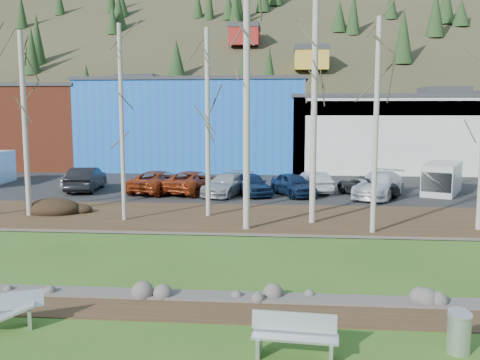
# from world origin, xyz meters

# --- Properties ---
(ground) EXTENTS (200.00, 200.00, 0.00)m
(ground) POSITION_xyz_m (0.00, 0.00, 0.00)
(ground) COLOR #305617
(ground) RESTS_ON ground
(dirt_strip) EXTENTS (80.00, 1.80, 0.03)m
(dirt_strip) POSITION_xyz_m (0.00, 2.10, 0.01)
(dirt_strip) COLOR #382616
(dirt_strip) RESTS_ON ground
(near_bank_rocks) EXTENTS (80.00, 0.80, 0.50)m
(near_bank_rocks) POSITION_xyz_m (0.00, 3.10, 0.00)
(near_bank_rocks) COLOR #47423D
(near_bank_rocks) RESTS_ON ground
(river) EXTENTS (80.00, 8.00, 0.90)m
(river) POSITION_xyz_m (0.00, 7.20, 0.00)
(river) COLOR black
(river) RESTS_ON ground
(far_bank_rocks) EXTENTS (80.00, 0.80, 0.46)m
(far_bank_rocks) POSITION_xyz_m (0.00, 11.30, 0.00)
(far_bank_rocks) COLOR #47423D
(far_bank_rocks) RESTS_ON ground
(far_bank) EXTENTS (80.00, 7.00, 0.15)m
(far_bank) POSITION_xyz_m (0.00, 14.50, 0.07)
(far_bank) COLOR #382616
(far_bank) RESTS_ON ground
(parking_lot) EXTENTS (80.00, 14.00, 0.14)m
(parking_lot) POSITION_xyz_m (0.00, 25.00, 0.07)
(parking_lot) COLOR black
(parking_lot) RESTS_ON ground
(building_brick) EXTENTS (16.32, 12.24, 7.80)m
(building_brick) POSITION_xyz_m (-24.00, 39.00, 3.91)
(building_brick) COLOR brown
(building_brick) RESTS_ON ground
(building_blue) EXTENTS (20.40, 12.24, 8.30)m
(building_blue) POSITION_xyz_m (-6.00, 39.00, 4.16)
(building_blue) COLOR blue
(building_blue) RESTS_ON ground
(building_white) EXTENTS (18.36, 12.24, 6.80)m
(building_white) POSITION_xyz_m (12.00, 38.98, 3.41)
(building_white) COLOR beige
(building_white) RESTS_ON ground
(hillside) EXTENTS (160.00, 72.00, 35.00)m
(hillside) POSITION_xyz_m (0.00, 84.00, 17.50)
(hillside) COLOR #322D1D
(hillside) RESTS_ON ground
(bench_intact) EXTENTS (1.95, 0.74, 0.96)m
(bench_intact) POSITION_xyz_m (2.74, -0.42, 0.48)
(bench_intact) COLOR silver
(bench_intact) RESTS_ON ground
(litter_bin) EXTENTS (0.65, 0.65, 0.89)m
(litter_bin) POSITION_xyz_m (6.44, 0.09, 0.44)
(litter_bin) COLOR silver
(litter_bin) RESTS_ON ground
(seagull) EXTENTS (0.40, 0.19, 0.29)m
(seagull) POSITION_xyz_m (2.57, 1.00, 0.16)
(seagull) COLOR gold
(seagull) RESTS_ON ground
(dirt_mound) EXTENTS (2.87, 2.02, 0.56)m
(dirt_mound) POSITION_xyz_m (-9.56, 14.55, 0.43)
(dirt_mound) COLOR black
(dirt_mound) RESTS_ON far_bank
(birch_0) EXTENTS (0.26, 0.26, 9.17)m
(birch_0) POSITION_xyz_m (-10.51, 13.84, 4.73)
(birch_0) COLOR beige
(birch_0) RESTS_ON far_bank
(birch_2) EXTENTS (0.20, 0.20, 9.33)m
(birch_2) POSITION_xyz_m (-5.36, 13.20, 4.81)
(birch_2) COLOR beige
(birch_2) RESTS_ON far_bank
(birch_3) EXTENTS (0.30, 0.30, 10.18)m
(birch_3) POSITION_xyz_m (0.73, 11.74, 5.24)
(birch_3) COLOR beige
(birch_3) RESTS_ON far_bank
(birch_4) EXTENTS (0.24, 0.24, 9.28)m
(birch_4) POSITION_xyz_m (-1.43, 14.57, 4.79)
(birch_4) COLOR beige
(birch_4) RESTS_ON far_bank
(birch_5) EXTENTS (0.23, 0.23, 9.18)m
(birch_5) POSITION_xyz_m (6.29, 11.51, 4.74)
(birch_5) COLOR beige
(birch_5) RESTS_ON far_bank
(birch_6) EXTENTS (0.28, 0.28, 11.91)m
(birch_6) POSITION_xyz_m (3.74, 13.35, 6.10)
(birch_6) COLOR beige
(birch_6) RESTS_ON far_bank
(car_0) EXTENTS (2.24, 4.25, 1.38)m
(car_0) POSITION_xyz_m (-11.70, 23.17, 0.83)
(car_0) COLOR #BCBDBE
(car_0) RESTS_ON parking_lot
(car_1) EXTENTS (2.20, 4.95, 1.58)m
(car_1) POSITION_xyz_m (-10.70, 22.14, 0.93)
(car_1) COLOR black
(car_1) RESTS_ON parking_lot
(car_2) EXTENTS (3.85, 5.64, 1.43)m
(car_2) POSITION_xyz_m (-5.65, 21.89, 0.86)
(car_2) COLOR #9F3A17
(car_2) RESTS_ON parking_lot
(car_3) EXTENTS (3.38, 5.08, 1.37)m
(car_3) POSITION_xyz_m (-1.21, 21.23, 0.82)
(car_3) COLOR #AAAEB3
(car_3) RESTS_ON parking_lot
(car_4) EXTENTS (3.24, 4.45, 1.41)m
(car_4) POSITION_xyz_m (0.27, 21.37, 0.84)
(car_4) COLOR #15294A
(car_4) RESTS_ON parking_lot
(car_5) EXTENTS (2.47, 4.34, 1.35)m
(car_5) POSITION_xyz_m (4.23, 22.78, 0.82)
(car_5) COLOR silver
(car_5) RESTS_ON parking_lot
(car_6) EXTENTS (3.79, 5.04, 1.27)m
(car_6) POSITION_xyz_m (7.43, 21.64, 0.78)
(car_6) COLOR #2A2B2D
(car_6) RESTS_ON parking_lot
(car_7) EXTENTS (4.21, 5.76, 1.55)m
(car_7) POSITION_xyz_m (8.14, 21.19, 0.92)
(car_7) COLOR white
(car_7) RESTS_ON parking_lot
(car_8) EXTENTS (3.24, 4.45, 1.41)m
(car_8) POSITION_xyz_m (2.94, 21.37, 0.84)
(car_8) COLOR #15294A
(car_8) RESTS_ON parking_lot
(car_9) EXTENTS (3.85, 5.64, 1.43)m
(car_9) POSITION_xyz_m (-3.46, 21.89, 0.86)
(car_9) COLOR #9F3A17
(car_9) RESTS_ON parking_lot
(van_white) EXTENTS (3.52, 4.83, 1.95)m
(van_white) POSITION_xyz_m (12.34, 22.88, 1.12)
(van_white) COLOR silver
(van_white) RESTS_ON parking_lot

